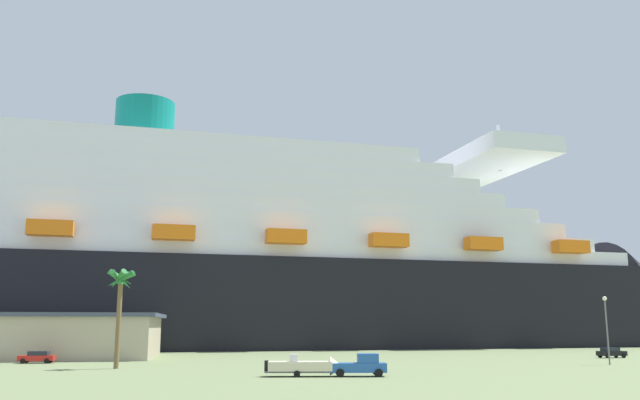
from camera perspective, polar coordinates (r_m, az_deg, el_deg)
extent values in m
plane|color=#66754C|center=(116.81, 0.31, -13.16)|extent=(600.00, 600.00, 0.00)
cube|color=black|center=(149.92, -4.58, -9.04)|extent=(191.62, 56.79, 18.55)
cube|color=white|center=(150.62, -4.52, -4.91)|extent=(168.79, 51.40, 3.19)
cube|color=white|center=(150.31, -5.92, -3.65)|extent=(159.13, 49.47, 3.19)
cube|color=white|center=(150.15, -7.32, -2.38)|extent=(151.84, 48.36, 3.19)
cube|color=white|center=(150.16, -8.71, -1.11)|extent=(146.33, 47.12, 3.19)
cube|color=white|center=(150.33, -10.11, 0.16)|extent=(137.03, 45.52, 3.19)
cube|color=white|center=(150.66, -11.50, 1.42)|extent=(132.29, 44.38, 3.19)
cube|color=white|center=(151.16, -12.88, 2.68)|extent=(126.93, 43.17, 3.19)
cube|color=white|center=(151.81, -14.25, 3.93)|extent=(118.40, 41.55, 3.19)
cube|color=white|center=(174.95, 14.16, 3.21)|extent=(23.18, 41.35, 4.00)
cylinder|color=#0C7266|center=(153.54, -14.85, 6.33)|extent=(14.29, 14.29, 9.90)
cylinder|color=silver|center=(177.79, 15.16, 4.36)|extent=(0.80, 0.80, 12.00)
cube|color=orange|center=(130.50, -22.19, -2.26)|extent=(8.31, 4.07, 2.80)
cube|color=orange|center=(129.76, -12.49, -2.76)|extent=(8.31, 4.07, 2.80)
cube|color=orange|center=(132.73, -2.95, -3.17)|extent=(8.31, 4.07, 2.80)
cube|color=orange|center=(139.16, 5.95, -3.48)|extent=(8.31, 4.07, 2.80)
cube|color=orange|center=(148.61, 13.89, -3.68)|extent=(8.31, 4.07, 2.80)
cube|color=orange|center=(160.55, 20.78, -3.80)|extent=(8.31, 4.07, 2.80)
cube|color=#B7A88C|center=(113.99, -25.08, -10.69)|extent=(43.21, 23.22, 6.15)
cube|color=#3F4759|center=(113.98, -24.94, -9.00)|extent=(44.94, 24.14, 0.60)
cube|color=#2659A5|center=(67.46, 3.27, -14.21)|extent=(5.82, 2.74, 0.90)
cube|color=#2659A5|center=(67.50, 4.13, -13.43)|extent=(2.25, 2.10, 0.90)
cube|color=#26333F|center=(67.57, 4.72, -13.50)|extent=(0.33, 1.68, 0.63)
cylinder|color=black|center=(68.67, 4.89, -14.51)|extent=(0.83, 0.39, 0.80)
cylinder|color=black|center=(66.68, 5.08, -14.62)|extent=(0.83, 0.39, 0.80)
cylinder|color=black|center=(68.37, 1.65, -14.56)|extent=(0.83, 0.39, 0.80)
cylinder|color=black|center=(66.38, 1.75, -14.67)|extent=(0.83, 0.39, 0.80)
cube|color=#595960|center=(67.28, -1.72, -14.56)|extent=(7.10, 2.79, 0.16)
cube|color=#595960|center=(67.38, 1.87, -14.55)|extent=(2.26, 0.43, 0.10)
cylinder|color=black|center=(68.33, -1.98, -14.62)|extent=(0.66, 0.30, 0.64)
cylinder|color=black|center=(66.26, -2.00, -14.75)|extent=(0.66, 0.30, 0.64)
cube|color=beige|center=(67.25, -1.71, -14.11)|extent=(6.50, 2.91, 0.90)
cone|color=beige|center=(67.32, 1.40, -14.10)|extent=(1.44, 2.02, 1.87)
cube|color=silver|center=(67.21, -2.26, -13.42)|extent=(0.93, 1.10, 0.70)
cube|color=black|center=(67.35, -4.64, -14.07)|extent=(0.42, 0.54, 1.10)
cylinder|color=brown|center=(82.52, -16.97, -10.18)|extent=(0.57, 0.57, 10.19)
cone|color=#287233|center=(82.61, -16.50, -6.59)|extent=(0.98, 3.33, 2.14)
cone|color=#287233|center=(82.95, -16.56, -6.61)|extent=(2.91, 2.82, 1.87)
cone|color=#287233|center=(83.08, -16.84, -6.60)|extent=(3.13, 1.71, 2.56)
cone|color=#287233|center=(82.88, -17.02, -6.58)|extent=(1.77, 3.27, 2.28)
cone|color=#287233|center=(82.50, -17.02, -6.56)|extent=(2.45, 2.94, 2.44)
cone|color=#287233|center=(82.30, -16.82, -6.56)|extent=(3.28, 0.85, 2.22)
cone|color=#287233|center=(82.32, -16.67, -6.57)|extent=(3.18, 2.17, 2.24)
sphere|color=#287233|center=(82.69, -16.78, -6.65)|extent=(1.10, 1.10, 1.10)
cylinder|color=slate|center=(94.27, 23.50, -10.41)|extent=(0.20, 0.20, 8.11)
sphere|color=#F9F2CC|center=(94.33, 23.31, -7.80)|extent=(0.56, 0.56, 0.56)
cube|color=black|center=(114.15, 23.82, -11.99)|extent=(4.43, 2.14, 0.70)
cube|color=#1E232D|center=(114.00, 23.71, -11.69)|extent=(2.53, 1.80, 0.55)
cylinder|color=black|center=(115.73, 24.13, -12.11)|extent=(0.68, 0.27, 0.66)
cylinder|color=black|center=(114.32, 24.68, -12.10)|extent=(0.68, 0.27, 0.66)
cylinder|color=black|center=(114.03, 22.97, -12.23)|extent=(0.68, 0.27, 0.66)
cylinder|color=black|center=(112.60, 23.53, -12.22)|extent=(0.68, 0.27, 0.66)
cube|color=red|center=(97.77, -23.20, -12.40)|extent=(4.54, 1.94, 0.70)
cube|color=#1E232D|center=(97.69, -23.05, -12.04)|extent=(2.55, 1.73, 0.55)
cylinder|color=black|center=(97.24, -24.23, -12.54)|extent=(0.66, 0.23, 0.66)
cylinder|color=black|center=(99.08, -23.94, -12.51)|extent=(0.66, 0.23, 0.66)
cylinder|color=black|center=(96.51, -22.48, -12.69)|extent=(0.66, 0.23, 0.66)
cylinder|color=black|center=(98.36, -22.22, -12.66)|extent=(0.66, 0.23, 0.66)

